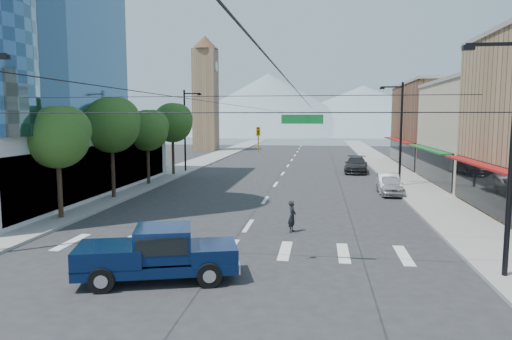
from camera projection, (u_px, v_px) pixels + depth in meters
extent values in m
plane|color=#28282B|center=(227.00, 259.00, 19.52)|extent=(160.00, 160.00, 0.00)
cube|color=gray|center=(199.00, 162.00, 60.51)|extent=(4.00, 120.00, 0.15)
cube|color=gray|center=(384.00, 165.00, 57.22)|extent=(4.00, 120.00, 0.15)
cube|color=tan|center=(506.00, 135.00, 39.87)|extent=(12.00, 14.00, 9.00)
cube|color=brown|center=(453.00, 126.00, 55.55)|extent=(12.00, 18.00, 10.00)
cube|color=#8C6B4C|center=(206.00, 101.00, 81.75)|extent=(4.00, 4.00, 18.00)
cone|color=brown|center=(205.00, 42.00, 80.58)|extent=(4.80, 4.80, 2.40)
cone|color=gray|center=(268.00, 104.00, 167.89)|extent=(80.00, 80.00, 22.00)
cone|color=gray|center=(363.00, 110.00, 173.16)|extent=(90.00, 90.00, 18.00)
cylinder|color=black|center=(59.00, 182.00, 26.69)|extent=(0.28, 0.28, 4.55)
sphere|color=#274C19|center=(57.00, 137.00, 26.40)|extent=(3.64, 3.64, 3.64)
sphere|color=#274C19|center=(66.00, 130.00, 26.59)|extent=(2.86, 2.86, 2.86)
cylinder|color=black|center=(113.00, 165.00, 33.55)|extent=(0.28, 0.28, 5.11)
sphere|color=#274C19|center=(111.00, 125.00, 33.21)|extent=(4.09, 4.09, 4.09)
sphere|color=#274C19|center=(118.00, 119.00, 33.41)|extent=(3.21, 3.21, 3.21)
cylinder|color=black|center=(148.00, 160.00, 40.47)|extent=(0.28, 0.28, 4.55)
sphere|color=#274C19|center=(147.00, 130.00, 40.17)|extent=(3.64, 3.64, 3.64)
sphere|color=#274C19|center=(153.00, 126.00, 40.36)|extent=(2.86, 2.86, 2.86)
cylinder|color=black|center=(173.00, 151.00, 47.32)|extent=(0.28, 0.28, 5.11)
sphere|color=#274C19|center=(172.00, 123.00, 46.99)|extent=(4.09, 4.09, 4.09)
sphere|color=#274C19|center=(177.00, 119.00, 47.18)|extent=(3.21, 3.21, 3.21)
cylinder|color=black|center=(512.00, 159.00, 16.53)|extent=(0.20, 0.20, 9.00)
cylinder|color=black|center=(220.00, 113.00, 17.82)|extent=(21.60, 0.04, 0.04)
imported|color=gold|center=(258.00, 140.00, 17.74)|extent=(0.16, 0.20, 1.00)
cube|color=#0C6626|center=(302.00, 119.00, 17.41)|extent=(1.60, 0.06, 0.35)
cylinder|color=black|center=(185.00, 131.00, 50.00)|extent=(0.20, 0.20, 9.00)
cube|color=black|center=(192.00, 93.00, 49.40)|extent=(1.80, 0.12, 0.12)
cube|color=black|center=(199.00, 94.00, 49.31)|extent=(0.40, 0.25, 0.18)
cylinder|color=black|center=(401.00, 135.00, 39.16)|extent=(0.20, 0.20, 9.00)
cube|color=black|center=(392.00, 87.00, 38.82)|extent=(1.80, 0.12, 0.12)
cube|color=black|center=(382.00, 88.00, 38.94)|extent=(0.40, 0.25, 0.18)
cube|color=#08193F|center=(158.00, 265.00, 16.90)|extent=(6.16, 3.64, 0.37)
cube|color=#08193F|center=(214.00, 251.00, 17.14)|extent=(2.18, 2.39, 0.58)
cube|color=#08193F|center=(163.00, 242.00, 16.83)|extent=(2.47, 2.43, 1.16)
cube|color=black|center=(163.00, 240.00, 16.82)|extent=(2.27, 2.40, 0.63)
cube|color=#08193F|center=(111.00, 254.00, 16.61)|extent=(2.92, 2.70, 0.69)
cube|color=silver|center=(236.00, 261.00, 17.31)|extent=(0.68, 1.96, 0.37)
cube|color=silver|center=(77.00, 268.00, 16.49)|extent=(0.68, 1.96, 0.32)
cylinder|color=black|center=(209.00, 275.00, 16.19)|extent=(0.94, 0.55, 0.89)
cylinder|color=black|center=(207.00, 258.00, 18.16)|extent=(0.94, 0.55, 0.89)
cylinder|color=black|center=(102.00, 280.00, 15.67)|extent=(0.94, 0.55, 0.89)
cylinder|color=black|center=(111.00, 262.00, 17.64)|extent=(0.94, 0.55, 0.89)
imported|color=black|center=(292.00, 216.00, 24.00)|extent=(0.53, 0.68, 1.66)
imported|color=#B5B5BA|center=(390.00, 185.00, 35.59)|extent=(1.82, 4.40, 1.49)
imported|color=silver|center=(388.00, 183.00, 36.65)|extent=(1.76, 4.66, 1.52)
imported|color=#272729|center=(356.00, 165.00, 49.87)|extent=(2.93, 6.09, 1.71)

